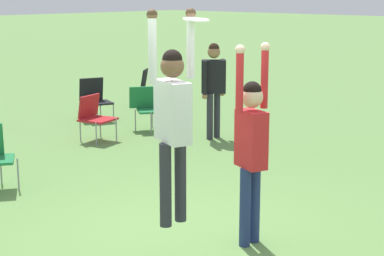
{
  "coord_description": "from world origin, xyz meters",
  "views": [
    {
      "loc": [
        -4.86,
        -4.66,
        2.72
      ],
      "look_at": [
        -0.04,
        -0.13,
        1.3
      ],
      "focal_mm": 60.0,
      "sensor_mm": 36.0,
      "label": 1
    }
  ],
  "objects": [
    {
      "name": "person_jumping",
      "position": [
        -0.48,
        -0.28,
        1.54
      ],
      "size": [
        0.63,
        0.51,
        2.16
      ],
      "rotation": [
        0.0,
        0.0,
        1.23
      ],
      "color": "#2D2D38",
      "rests_on": "ground_plane"
    },
    {
      "name": "camping_chair_4",
      "position": [
        3.52,
        6.04,
        0.51
      ],
      "size": [
        0.66,
        0.72,
        0.91
      ],
      "rotation": [
        0.0,
        0.0,
        2.77
      ],
      "color": "gray",
      "rests_on": "ground_plane"
    },
    {
      "name": "camping_chair_3",
      "position": [
        3.63,
        4.52,
        0.5
      ],
      "size": [
        0.74,
        0.82,
        0.86
      ],
      "rotation": [
        0.0,
        0.0,
        2.53
      ],
      "color": "gray",
      "rests_on": "ground_plane"
    },
    {
      "name": "ground_plane",
      "position": [
        0.0,
        0.0,
        0.0
      ],
      "size": [
        120.0,
        120.0,
        0.0
      ],
      "primitive_type": "plane",
      "color": "#608C47"
    },
    {
      "name": "person_defending",
      "position": [
        0.39,
        -0.59,
        1.17
      ],
      "size": [
        0.52,
        0.42,
        2.19
      ],
      "rotation": [
        0.0,
        0.0,
        -1.91
      ],
      "color": "navy",
      "rests_on": "ground_plane"
    },
    {
      "name": "camping_chair_0",
      "position": [
        2.34,
        4.58,
        0.49
      ],
      "size": [
        0.67,
        0.71,
        0.83
      ],
      "rotation": [
        0.0,
        0.0,
        3.4
      ],
      "color": "gray",
      "rests_on": "ground_plane"
    },
    {
      "name": "camping_chair_2",
      "position": [
        5.32,
        6.35,
        0.53
      ],
      "size": [
        0.64,
        0.71,
        0.9
      ],
      "rotation": [
        0.0,
        0.0,
        3.77
      ],
      "color": "gray",
      "rests_on": "ground_plane"
    },
    {
      "name": "frisbee",
      "position": [
        -0.27,
        -0.4,
        2.45
      ],
      "size": [
        0.26,
        0.26,
        0.04
      ],
      "color": "white"
    },
    {
      "name": "person_spectator_near",
      "position": [
        3.96,
        3.09,
        1.08
      ],
      "size": [
        0.6,
        0.47,
        1.78
      ],
      "rotation": [
        0.0,
        0.0,
        -0.85
      ],
      "color": "#2D2D38",
      "rests_on": "ground_plane"
    }
  ]
}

